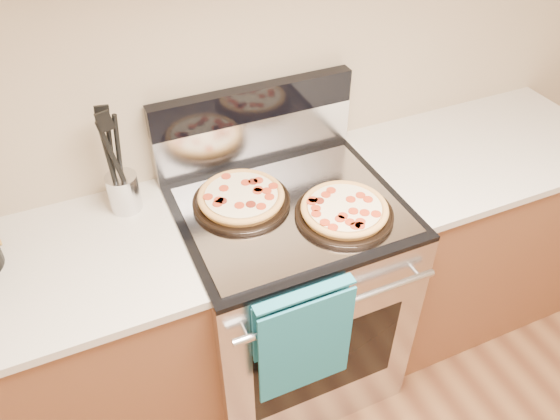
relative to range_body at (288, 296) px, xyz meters
name	(u,v)px	position (x,y,z in m)	size (l,w,h in m)	color
wall_back	(247,47)	(0.00, 0.35, 0.90)	(4.00, 4.00, 0.00)	tan
range_body	(288,296)	(0.00, 0.00, 0.00)	(0.76, 0.68, 0.90)	#B7B7BC
oven_window	(327,362)	(0.00, -0.34, 0.00)	(0.56, 0.01, 0.40)	black
cooktop	(289,208)	(0.00, 0.00, 0.46)	(0.76, 0.68, 0.02)	black
backsplash_lower	(255,138)	(0.00, 0.31, 0.56)	(0.76, 0.06, 0.18)	silver
backsplash_upper	(253,102)	(0.00, 0.31, 0.71)	(0.76, 0.06, 0.12)	black
oven_handle	(339,306)	(0.00, -0.38, 0.35)	(0.03, 0.03, 0.70)	silver
dish_towel	(303,338)	(-0.12, -0.38, 0.25)	(0.32, 0.05, 0.42)	#1A5A82
foil_sheet	(293,210)	(0.00, -0.03, 0.47)	(0.70, 0.55, 0.01)	gray
cabinet_left	(58,369)	(-0.88, 0.03, -0.01)	(1.00, 0.62, 0.88)	brown
countertop_left	(19,281)	(-0.88, 0.03, 0.45)	(1.02, 0.64, 0.03)	#BCB4A9
cabinet_right	(461,233)	(0.88, 0.03, -0.01)	(1.00, 0.62, 0.88)	brown
countertop_right	(486,149)	(0.88, 0.03, 0.45)	(1.02, 0.64, 0.03)	#BCB4A9
pepperoni_pizza_back	(241,198)	(-0.15, 0.07, 0.50)	(0.33, 0.33, 0.04)	#B68437
pepperoni_pizza_front	(344,211)	(0.14, -0.13, 0.50)	(0.33, 0.33, 0.04)	#B68437
utensil_crock	(124,192)	(-0.51, 0.23, 0.53)	(0.11, 0.11, 0.13)	silver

